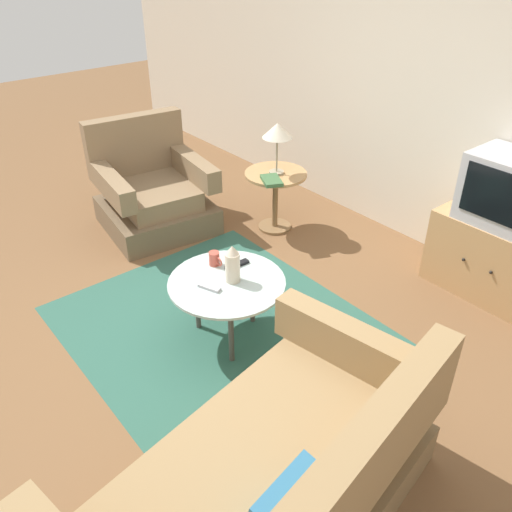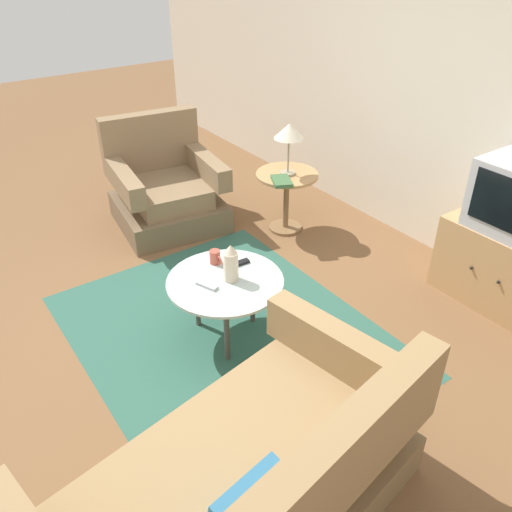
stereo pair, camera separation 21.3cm
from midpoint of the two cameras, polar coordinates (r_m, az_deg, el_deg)
name	(u,v)px [view 1 (the left image)]	position (r m, az deg, el deg)	size (l,w,h in m)	color
ground_plane	(203,333)	(3.72, -7.45, -8.35)	(16.00, 16.00, 0.00)	brown
back_wall	(431,83)	(4.56, 17.11, 17.52)	(9.00, 0.12, 2.70)	beige
area_rug	(229,336)	(3.68, -4.66, -8.65)	(2.33, 1.85, 0.00)	#2D5B4C
armchair	(152,194)	(4.98, -12.38, 6.60)	(1.03, 1.03, 0.96)	brown
couch	(267,491)	(2.54, -1.47, -24.21)	(1.26, 1.88, 0.85)	brown
coffee_table	(227,286)	(3.42, -4.98, -3.34)	(0.76, 0.76, 0.46)	#B2C6C1
side_table	(275,188)	(4.75, 0.83, 7.33)	(0.55, 0.55, 0.55)	tan
tv_stand	(492,259)	(4.25, 22.94, -0.31)	(0.90, 0.44, 0.60)	tan
table_lamp	(277,132)	(4.55, 0.95, 13.25)	(0.26, 0.26, 0.45)	#9E937A
vase	(233,264)	(3.33, -4.40, -0.93)	(0.10, 0.10, 0.26)	beige
mug	(215,259)	(3.54, -6.23, -0.34)	(0.12, 0.07, 0.10)	#B74C3D
tv_remote_dark	(237,265)	(3.54, -3.79, -0.98)	(0.05, 0.18, 0.02)	black
tv_remote_silver	(209,287)	(3.34, -6.90, -3.43)	(0.16, 0.10, 0.02)	#B2B2B7
book	(272,180)	(4.50, 0.32, 8.18)	(0.27, 0.24, 0.03)	#3D663D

